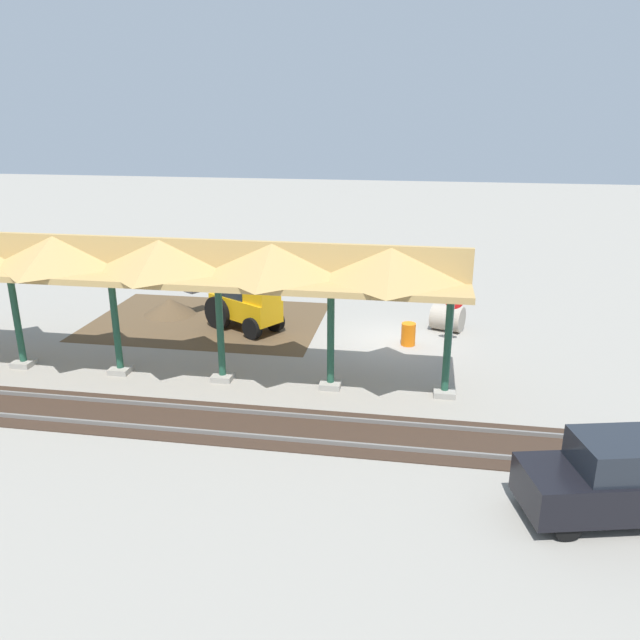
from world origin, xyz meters
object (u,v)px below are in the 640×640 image
Objects in this scene: distant_parked_car at (619,479)px; traffic_barrel at (408,334)px; backhoe at (243,300)px; concrete_pipe at (447,318)px; stop_sign at (454,306)px.

distant_parked_car is 4.99× the size of traffic_barrel.
backhoe reaches higher than concrete_pipe.
concrete_pipe is 0.35× the size of distant_parked_car.
concrete_pipe is at bearing -127.36° from traffic_barrel.
stop_sign reaches higher than traffic_barrel.
distant_parked_car is at bearing 115.84° from traffic_barrel.
concrete_pipe is (0.14, -1.69, -1.06)m from stop_sign.
traffic_barrel is (1.56, 2.05, -0.09)m from concrete_pipe.
traffic_barrel is at bearing 172.99° from backhoe.
distant_parked_car reaches higher than traffic_barrel.
stop_sign is 2.09m from traffic_barrel.
distant_parked_car is at bearing 105.50° from concrete_pipe.
backhoe is 5.64× the size of traffic_barrel.
traffic_barrel is at bearing 52.64° from concrete_pipe.
traffic_barrel is (4.99, -10.30, -0.53)m from distant_parked_car.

